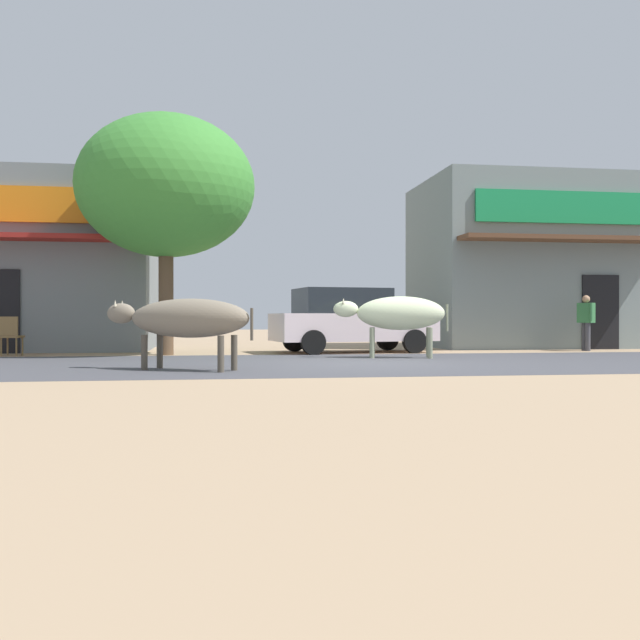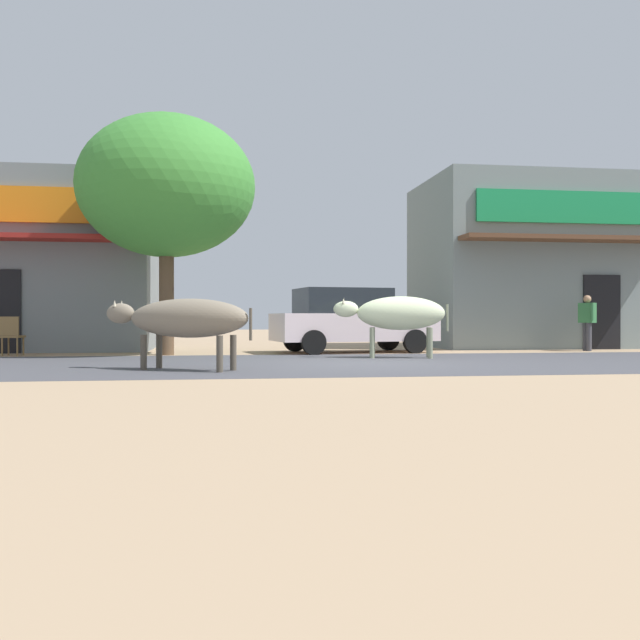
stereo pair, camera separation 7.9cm
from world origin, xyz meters
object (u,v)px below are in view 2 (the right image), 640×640
at_px(roadside_tree, 166,187).
at_px(cow_far_dark, 398,314).
at_px(parked_hatchback_car, 350,320).
at_px(cow_near_brown, 185,319).
at_px(pedestrian_by_shop, 587,319).
at_px(cafe_chair_near_tree, 11,334).

distance_m(roadside_tree, cow_far_dark, 6.34).
distance_m(parked_hatchback_car, cow_near_brown, 7.01).
bearing_deg(parked_hatchback_car, pedestrian_by_shop, -1.06).
relative_size(cow_far_dark, pedestrian_by_shop, 1.69).
relative_size(cow_near_brown, cafe_chair_near_tree, 2.90).
distance_m(roadside_tree, pedestrian_by_shop, 11.51).
distance_m(parked_hatchback_car, cow_far_dark, 2.70).
xyz_separation_m(parked_hatchback_car, cow_near_brown, (-3.97, -5.78, 0.03)).
height_order(cow_far_dark, pedestrian_by_shop, pedestrian_by_shop).
height_order(parked_hatchback_car, cow_far_dark, parked_hatchback_car).
bearing_deg(roadside_tree, cafe_chair_near_tree, 178.82).
bearing_deg(pedestrian_by_shop, cow_near_brown, -151.52).
bearing_deg(cow_far_dark, cow_near_brown, -145.35).
xyz_separation_m(cow_near_brown, pedestrian_by_shop, (10.44, 5.66, -0.01)).
relative_size(roadside_tree, cow_far_dark, 2.27).
bearing_deg(roadside_tree, cow_far_dark, -21.39).
relative_size(roadside_tree, cow_near_brown, 2.15).
bearing_deg(cafe_chair_near_tree, pedestrian_by_shop, 1.60).
height_order(roadside_tree, parked_hatchback_car, roadside_tree).
xyz_separation_m(cow_far_dark, cafe_chair_near_tree, (-8.73, 2.10, -0.47)).
bearing_deg(cow_near_brown, pedestrian_by_shop, 28.48).
distance_m(parked_hatchback_car, cafe_chair_near_tree, 8.17).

